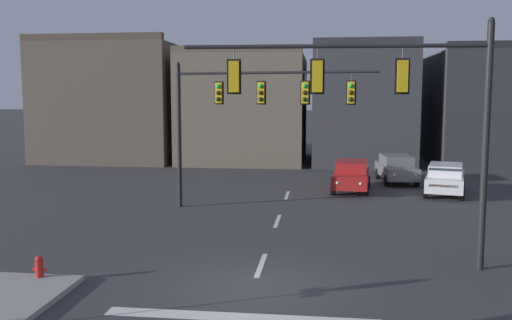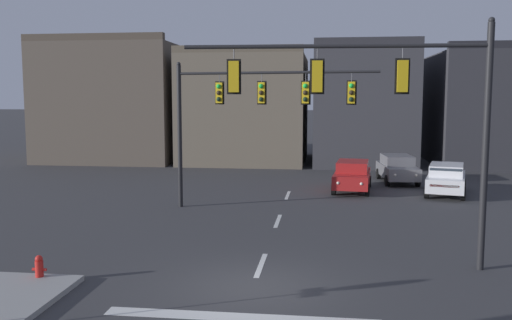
{
  "view_description": "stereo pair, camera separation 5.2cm",
  "coord_description": "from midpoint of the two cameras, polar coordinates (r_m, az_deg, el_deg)",
  "views": [
    {
      "loc": [
        1.8,
        -14.06,
        5.04
      ],
      "look_at": [
        -0.27,
        2.98,
        3.07
      ],
      "focal_mm": 38.77,
      "sensor_mm": 36.0,
      "label": 1
    },
    {
      "loc": [
        1.85,
        -14.05,
        5.04
      ],
      "look_at": [
        -0.27,
        2.98,
        3.07
      ],
      "focal_mm": 38.77,
      "sensor_mm": 36.0,
      "label": 2
    }
  ],
  "objects": [
    {
      "name": "car_lot_middle",
      "position": [
        30.13,
        9.96,
        -1.55
      ],
      "size": [
        2.29,
        4.59,
        1.61
      ],
      "color": "#A81E1E",
      "rests_on": "ground"
    },
    {
      "name": "car_lot_nearside",
      "position": [
        33.73,
        14.41,
        -0.8
      ],
      "size": [
        2.18,
        4.56,
        1.61
      ],
      "color": "slate",
      "rests_on": "ground"
    },
    {
      "name": "ground_plane",
      "position": [
        15.04,
        -0.28,
        -13.04
      ],
      "size": [
        400.0,
        400.0,
        0.0
      ],
      "primitive_type": "plane",
      "color": "#353538"
    },
    {
      "name": "signal_mast_near_side",
      "position": [
        16.43,
        13.52,
        6.12
      ],
      "size": [
        8.79,
        0.6,
        7.26
      ],
      "color": "black",
      "rests_on": "ground"
    },
    {
      "name": "building_row",
      "position": [
        43.81,
        9.14,
        5.26
      ],
      "size": [
        52.19,
        12.12,
        9.56
      ],
      "color": "brown",
      "rests_on": "ground"
    },
    {
      "name": "signal_mast_far_side",
      "position": [
        24.28,
        -0.94,
        5.78
      ],
      "size": [
        8.9,
        1.37,
        6.6
      ],
      "color": "black",
      "rests_on": "ground"
    },
    {
      "name": "car_lot_farside",
      "position": [
        30.15,
        19.08,
        -1.81
      ],
      "size": [
        2.8,
        4.7,
        1.61
      ],
      "color": "silver",
      "rests_on": "ground"
    },
    {
      "name": "lane_centreline",
      "position": [
        16.93,
        0.61,
        -10.78
      ],
      "size": [
        0.16,
        26.4,
        0.01
      ],
      "color": "silver",
      "rests_on": "ground"
    },
    {
      "name": "stop_bar_paint",
      "position": [
        13.19,
        -1.44,
        -15.9
      ],
      "size": [
        6.4,
        0.5,
        0.01
      ],
      "primitive_type": "cube",
      "color": "silver",
      "rests_on": "ground"
    },
    {
      "name": "fire_hydrant",
      "position": [
        16.46,
        -21.36,
        -10.55
      ],
      "size": [
        0.4,
        0.3,
        0.75
      ],
      "color": "red",
      "rests_on": "ground"
    }
  ]
}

